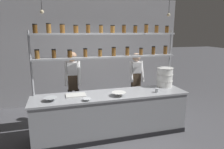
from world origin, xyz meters
TOP-DOWN VIEW (x-y plane):
  - ground_plane at (0.00, 0.00)m, footprint 40.00×40.00m
  - back_wall at (0.00, 2.29)m, footprint 5.68×0.12m
  - prep_counter at (0.00, -0.00)m, footprint 3.28×0.76m
  - spice_shelf_unit at (-0.01, 0.33)m, footprint 3.16×0.28m
  - chef_left at (-0.72, 0.79)m, footprint 0.39×0.32m
  - chef_center at (0.91, 0.83)m, footprint 0.38×0.31m
  - container_stack at (1.38, 0.20)m, footprint 0.38×0.38m
  - cutting_board at (-0.73, 0.08)m, footprint 0.40×0.26m
  - prep_bowl_near_left at (0.12, -0.18)m, footprint 0.29×0.29m
  - prep_bowl_center_front at (-1.22, -0.10)m, footprint 0.25×0.25m
  - prep_bowl_center_back at (-0.55, -0.28)m, footprint 0.16×0.16m
  - serving_cup_front at (0.98, -0.17)m, footprint 0.08×0.08m
  - pendant_light_row at (-0.00, 0.00)m, footprint 2.60×0.07m

SIDE VIEW (x-z plane):
  - ground_plane at x=0.00m, z-range 0.00..0.00m
  - prep_counter at x=0.00m, z-range 0.00..0.92m
  - cutting_board at x=-0.73m, z-range 0.92..0.94m
  - prep_bowl_center_back at x=-0.55m, z-range 0.92..0.96m
  - prep_bowl_center_front at x=-1.22m, z-range 0.92..0.99m
  - prep_bowl_near_left at x=0.12m, z-range 0.92..1.00m
  - chef_center at x=0.91m, z-range 0.13..1.79m
  - serving_cup_front at x=0.98m, z-range 0.92..1.01m
  - chef_left at x=-0.72m, z-range 0.14..1.89m
  - container_stack at x=1.38m, z-range 0.92..1.38m
  - back_wall at x=0.00m, z-range 0.00..3.19m
  - spice_shelf_unit at x=-0.01m, z-range 0.70..3.07m
  - pendant_light_row at x=0.00m, z-range 2.26..2.89m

